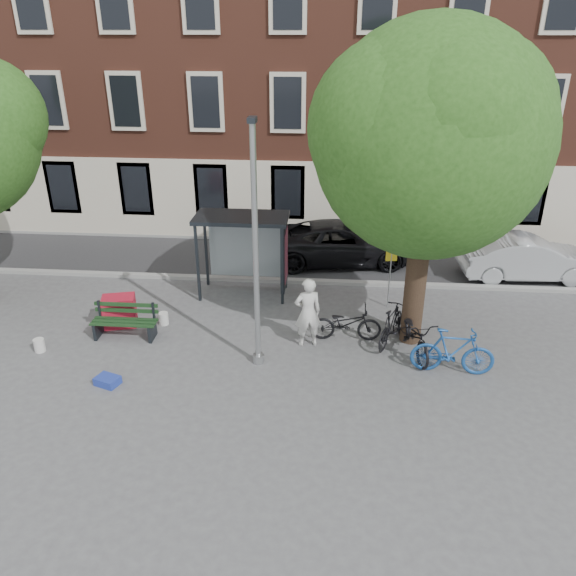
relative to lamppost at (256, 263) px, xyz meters
The scene contains 21 objects.
ground 2.78m from the lamppost, ahead, with size 90.00×90.00×0.00m, color #4C4C4F.
road 7.53m from the lamppost, 90.00° to the left, with size 40.00×4.00×0.01m, color #28282B.
curb_near 5.69m from the lamppost, 90.00° to the left, with size 40.00×0.25×0.12m, color gray.
curb_far 9.40m from the lamppost, 90.00° to the left, with size 40.00×0.25×0.12m, color gray.
building_row 13.67m from the lamppost, 90.00° to the left, with size 30.00×8.00×14.00m, color brown.
lamppost is the anchor object (origin of this frame).
tree_right 5.10m from the lamppost, 19.03° to the left, with size 5.76×5.60×8.20m.
bus_shelter 4.24m from the lamppost, 98.43° to the left, with size 2.85×1.45×2.62m.
painter 2.38m from the lamppost, 39.81° to the left, with size 0.72×0.47×1.97m, color silver.
bench 4.62m from the lamppost, 164.98° to the left, with size 1.79×0.60×0.92m.
bike_a 3.47m from the lamppost, 31.48° to the left, with size 0.67×1.91×1.00m, color black.
bike_b 5.29m from the lamppost, ahead, with size 0.57×2.03×1.22m, color #1B4C96.
bike_c 4.63m from the lamppost, 11.22° to the left, with size 0.74×2.12×1.11m, color black.
bike_d 4.31m from the lamppost, 20.87° to the left, with size 0.51×1.80×1.08m, color black.
car_dark 7.63m from the lamppost, 72.91° to the left, with size 2.44×5.28×1.47m, color black.
car_silver 10.53m from the lamppost, 35.86° to the left, with size 1.55×4.45×1.47m, color #AAADB2.
red_stand 5.09m from the lamppost, 158.74° to the left, with size 0.90×0.60×0.90m, color #A8162A.
blue_crate 4.59m from the lamppost, 160.19° to the right, with size 0.55×0.40×0.20m, color #21359A.
bucket_b 6.41m from the lamppost, behind, with size 0.28×0.28×0.36m, color silver.
bucket_c 4.36m from the lamppost, 149.04° to the left, with size 0.28×0.28×0.36m, color silver.
notice_sign 5.13m from the lamppost, 44.41° to the left, with size 0.34×0.08×1.97m.
Camera 1 is at (1.78, -12.12, 7.88)m, focal length 35.00 mm.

